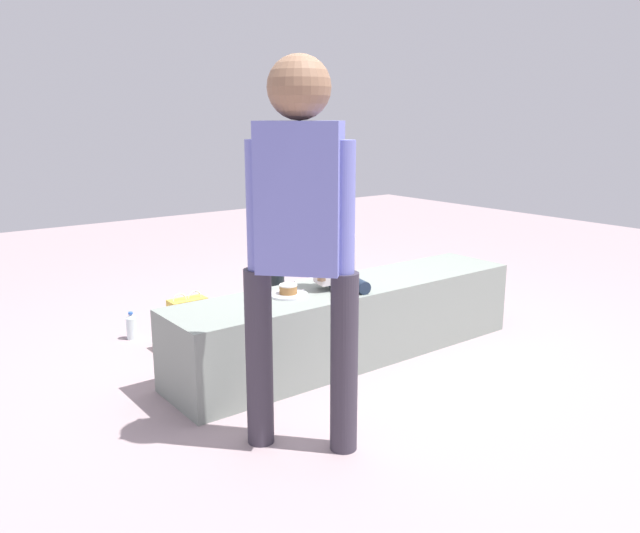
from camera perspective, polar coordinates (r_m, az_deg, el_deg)
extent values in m
plane|color=#A28C91|center=(3.95, 2.81, -8.10)|extent=(12.00, 12.00, 0.00)
cube|color=gray|center=(3.87, 2.85, -4.92)|extent=(2.34, 0.51, 0.46)
cylinder|color=#1F2D41|center=(3.59, 2.09, -1.89)|extent=(0.13, 0.26, 0.08)
cylinder|color=#1F2D41|center=(3.68, 3.18, -1.53)|extent=(0.13, 0.26, 0.08)
cube|color=white|center=(3.67, 1.29, 0.73)|extent=(0.23, 0.18, 0.28)
sphere|color=#8C664C|center=(3.63, 1.31, 4.17)|extent=(0.16, 0.16, 0.16)
cylinder|color=#8C664C|center=(3.58, 0.14, 0.34)|extent=(0.05, 0.05, 0.21)
cylinder|color=#8C664C|center=(3.76, 2.38, 0.95)|extent=(0.05, 0.05, 0.21)
cylinder|color=#352F3B|center=(2.76, 2.19, -8.74)|extent=(0.12, 0.12, 0.81)
cylinder|color=#352F3B|center=(2.83, -5.51, -8.23)|extent=(0.12, 0.12, 0.81)
cube|color=#6D72C2|center=(2.61, -1.82, 6.21)|extent=(0.39, 0.39, 0.62)
sphere|color=#8C664C|center=(2.60, -1.89, 15.87)|extent=(0.26, 0.26, 0.26)
cylinder|color=#6D72C2|center=(2.59, 2.13, 4.87)|extent=(0.10, 0.10, 0.59)
cylinder|color=#6D72C2|center=(2.66, -5.65, 5.04)|extent=(0.10, 0.10, 0.59)
cylinder|color=white|center=(3.57, -2.88, -2.54)|extent=(0.22, 0.22, 0.01)
cylinder|color=olive|center=(3.56, -2.88, -2.10)|extent=(0.10, 0.10, 0.04)
cylinder|color=silver|center=(3.55, -2.89, -1.69)|extent=(0.10, 0.10, 0.01)
cube|color=silver|center=(3.59, -2.00, -2.28)|extent=(0.11, 0.04, 0.00)
cube|color=gold|center=(4.11, -11.79, -5.08)|extent=(0.23, 0.12, 0.33)
torus|color=white|center=(4.04, -12.56, -3.00)|extent=(0.09, 0.01, 0.09)
torus|color=white|center=(4.08, -11.25, -2.76)|extent=(0.09, 0.01, 0.09)
cylinder|color=black|center=(4.79, -3.86, -3.98)|extent=(0.36, 0.36, 0.04)
cylinder|color=black|center=(4.65, -3.96, 2.51)|extent=(0.11, 0.11, 1.06)
cylinder|color=silver|center=(4.40, -16.65, -5.37)|extent=(0.07, 0.07, 0.15)
cone|color=silver|center=(4.38, -16.72, -4.30)|extent=(0.06, 0.06, 0.03)
cylinder|color=blue|center=(4.37, -16.74, -4.05)|extent=(0.03, 0.03, 0.01)
cylinder|color=red|center=(4.92, -0.35, -3.03)|extent=(0.08, 0.08, 0.11)
cube|color=white|center=(5.22, 0.00, -2.03)|extent=(0.31, 0.32, 0.12)
cube|color=black|center=(4.18, -5.36, -5.10)|extent=(0.34, 0.13, 0.25)
torus|color=black|center=(4.15, -5.40, -3.47)|extent=(0.25, 0.01, 0.25)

